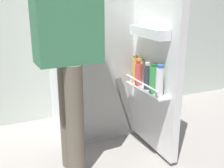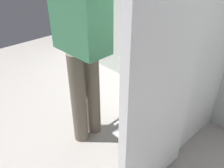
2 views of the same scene
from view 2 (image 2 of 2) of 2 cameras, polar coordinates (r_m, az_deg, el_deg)
name	(u,v)px [view 2 (image 2 of 2)]	position (r m, az deg, el deg)	size (l,w,h in m)	color
ground_plane	(122,151)	(2.01, 2.44, -15.85)	(5.63, 5.63, 0.00)	gray
refrigerator	(177,33)	(1.84, 15.33, 11.82)	(0.66, 1.23, 1.78)	white
person	(82,30)	(1.66, -7.29, 12.91)	(0.54, 0.70, 1.60)	#665B4C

